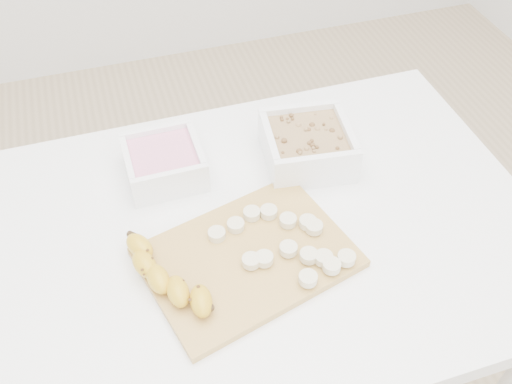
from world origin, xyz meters
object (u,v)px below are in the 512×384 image
object	(u,v)px
table	(261,259)
bowl_granola	(307,145)
bowl_yogurt	(164,162)
cutting_board	(248,257)
banana	(168,277)

from	to	relation	value
table	bowl_granola	xyz separation A→B (m)	(0.14, 0.14, 0.14)
bowl_granola	bowl_yogurt	bearing A→B (deg)	171.36
bowl_yogurt	cutting_board	bearing A→B (deg)	-69.55
banana	bowl_yogurt	bearing A→B (deg)	63.25
table	bowl_yogurt	distance (m)	0.26
banana	bowl_granola	bearing A→B (deg)	17.51
bowl_granola	banana	xyz separation A→B (m)	(-0.32, -0.22, -0.01)
bowl_yogurt	banana	size ratio (longest dim) A/B	0.72
banana	cutting_board	bearing A→B (deg)	-10.21
bowl_granola	cutting_board	bearing A→B (deg)	-132.16
bowl_yogurt	bowl_granola	distance (m)	0.28
bowl_yogurt	cutting_board	distance (m)	0.26
table	cutting_board	world-z (taller)	cutting_board
table	banana	world-z (taller)	banana
table	bowl_granola	bearing A→B (deg)	45.09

